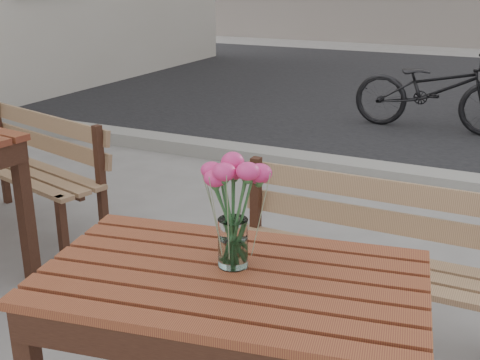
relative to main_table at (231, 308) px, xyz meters
The scene contains 6 objects.
street 5.25m from the main_table, 88.89° to the left, with size 30.00×8.12×0.12m.
main_table is the anchor object (origin of this frame).
main_bench 0.97m from the main_table, 77.98° to the left, with size 1.25×0.37×0.78m.
main_vase 0.35m from the main_table, 109.87° to the left, with size 0.20×0.20×0.37m.
second_bench 2.38m from the main_table, 147.79° to the left, with size 1.30×0.68×0.78m.
bicycle 4.98m from the main_table, 91.62° to the left, with size 0.57×1.63×0.85m, color black.
Camera 1 is at (0.63, -1.60, 1.58)m, focal length 45.00 mm.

